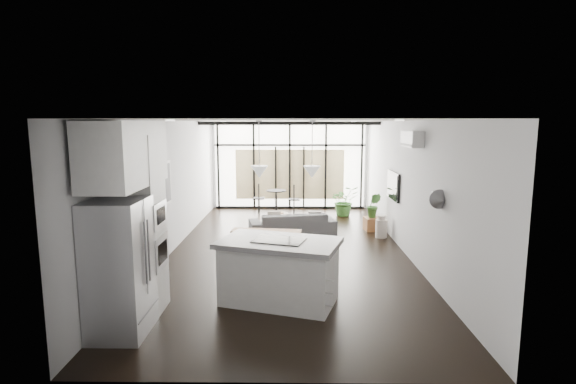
{
  "coord_description": "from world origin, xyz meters",
  "views": [
    {
      "loc": [
        0.12,
        -9.43,
        2.76
      ],
      "look_at": [
        0.0,
        0.3,
        1.25
      ],
      "focal_mm": 28.0,
      "sensor_mm": 36.0,
      "label": 1
    }
  ],
  "objects_px": {
    "console_bench": "(266,241)",
    "pouf": "(278,221)",
    "island": "(279,271)",
    "sofa": "(292,220)",
    "milk_can": "(381,226)",
    "fridge": "(120,268)",
    "tv": "(393,186)"
  },
  "relations": [
    {
      "from": "island",
      "to": "sofa",
      "type": "bearing_deg",
      "value": 104.5
    },
    {
      "from": "pouf",
      "to": "console_bench",
      "type": "bearing_deg",
      "value": -94.78
    },
    {
      "from": "fridge",
      "to": "sofa",
      "type": "relative_size",
      "value": 0.87
    },
    {
      "from": "milk_can",
      "to": "tv",
      "type": "distance_m",
      "value": 1.06
    },
    {
      "from": "console_bench",
      "to": "pouf",
      "type": "distance_m",
      "value": 2.11
    },
    {
      "from": "fridge",
      "to": "tv",
      "type": "distance_m",
      "value": 6.7
    },
    {
      "from": "island",
      "to": "console_bench",
      "type": "xyz_separation_m",
      "value": [
        -0.36,
        2.71,
        -0.25
      ]
    },
    {
      "from": "island",
      "to": "fridge",
      "type": "height_order",
      "value": "fridge"
    },
    {
      "from": "milk_can",
      "to": "fridge",
      "type": "bearing_deg",
      "value": -131.08
    },
    {
      "from": "sofa",
      "to": "pouf",
      "type": "height_order",
      "value": "sofa"
    },
    {
      "from": "fridge",
      "to": "tv",
      "type": "height_order",
      "value": "fridge"
    },
    {
      "from": "island",
      "to": "sofa",
      "type": "xyz_separation_m",
      "value": [
        0.19,
        4.04,
        -0.09
      ]
    },
    {
      "from": "pouf",
      "to": "milk_can",
      "type": "bearing_deg",
      "value": -18.13
    },
    {
      "from": "fridge",
      "to": "pouf",
      "type": "height_order",
      "value": "fridge"
    },
    {
      "from": "pouf",
      "to": "tv",
      "type": "height_order",
      "value": "tv"
    },
    {
      "from": "sofa",
      "to": "pouf",
      "type": "distance_m",
      "value": 0.88
    },
    {
      "from": "island",
      "to": "pouf",
      "type": "xyz_separation_m",
      "value": [
        -0.18,
        4.81,
        -0.28
      ]
    },
    {
      "from": "fridge",
      "to": "milk_can",
      "type": "bearing_deg",
      "value": 48.92
    },
    {
      "from": "island",
      "to": "console_bench",
      "type": "bearing_deg",
      "value": 114.77
    },
    {
      "from": "console_bench",
      "to": "milk_can",
      "type": "distance_m",
      "value": 2.99
    },
    {
      "from": "console_bench",
      "to": "pouf",
      "type": "height_order",
      "value": "console_bench"
    },
    {
      "from": "sofa",
      "to": "milk_can",
      "type": "distance_m",
      "value": 2.16
    },
    {
      "from": "sofa",
      "to": "milk_can",
      "type": "height_order",
      "value": "sofa"
    },
    {
      "from": "island",
      "to": "milk_can",
      "type": "distance_m",
      "value": 4.63
    },
    {
      "from": "fridge",
      "to": "milk_can",
      "type": "xyz_separation_m",
      "value": [
        4.39,
        5.04,
        -0.62
      ]
    },
    {
      "from": "milk_can",
      "to": "tv",
      "type": "bearing_deg",
      "value": -41.96
    },
    {
      "from": "sofa",
      "to": "tv",
      "type": "bearing_deg",
      "value": 162.14
    },
    {
      "from": "island",
      "to": "pouf",
      "type": "distance_m",
      "value": 4.83
    },
    {
      "from": "fridge",
      "to": "sofa",
      "type": "distance_m",
      "value": 5.59
    },
    {
      "from": "fridge",
      "to": "pouf",
      "type": "bearing_deg",
      "value": 72.41
    },
    {
      "from": "pouf",
      "to": "milk_can",
      "type": "relative_size",
      "value": 0.97
    },
    {
      "from": "fridge",
      "to": "pouf",
      "type": "relative_size",
      "value": 3.36
    }
  ]
}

